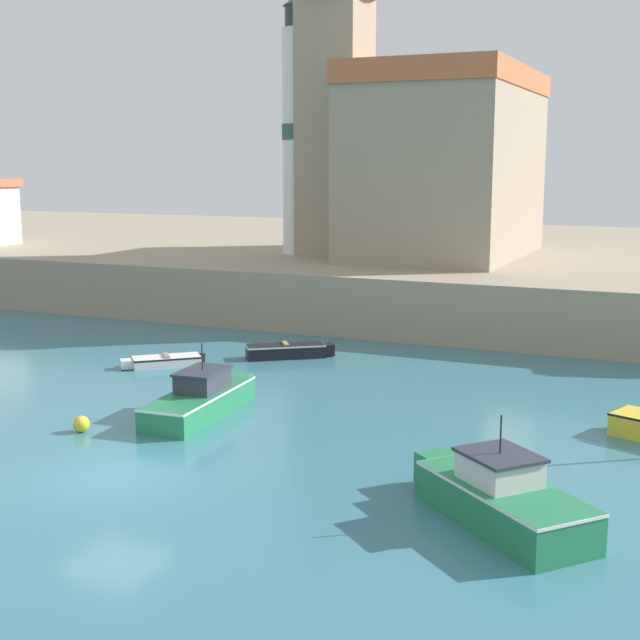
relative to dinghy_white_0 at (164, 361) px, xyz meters
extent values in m
plane|color=teal|center=(6.00, -11.45, -0.23)|extent=(200.00, 200.00, 0.00)
cube|color=gray|center=(6.00, 28.40, 1.22)|extent=(120.00, 40.00, 2.91)
cube|color=white|center=(0.07, 0.06, -0.03)|extent=(2.75, 2.61, 0.41)
cube|color=white|center=(-1.13, -1.01, -0.03)|extent=(0.76, 0.77, 0.35)
cube|color=black|center=(0.07, 0.06, 0.14)|extent=(2.77, 2.64, 0.07)
cube|color=#997F5B|center=(0.07, 0.06, 0.22)|extent=(0.76, 0.82, 0.08)
cube|color=black|center=(1.17, 1.04, 0.02)|extent=(0.28, 0.28, 0.36)
cube|color=#237A4C|center=(5.10, -5.60, 0.17)|extent=(2.01, 5.28, 0.80)
cube|color=#237A4C|center=(4.89, -2.64, 0.17)|extent=(0.96, 0.81, 0.68)
cube|color=white|center=(5.10, -5.60, 0.53)|extent=(2.03, 5.33, 0.07)
cube|color=#333842|center=(5.08, -5.34, 0.87)|extent=(1.36, 1.89, 0.60)
cube|color=#2D333D|center=(5.08, -5.34, 1.22)|extent=(1.46, 2.05, 0.08)
cylinder|color=black|center=(5.08, -5.34, 1.71)|extent=(0.04, 0.04, 0.90)
cube|color=#237A4C|center=(16.20, -10.56, 0.26)|extent=(4.67, 4.40, 0.97)
cube|color=#237A4C|center=(14.16, -8.79, 0.26)|extent=(1.30, 1.32, 0.83)
cube|color=white|center=(16.20, -10.56, 0.70)|extent=(4.72, 4.44, 0.07)
cube|color=silver|center=(16.03, -10.41, 1.05)|extent=(2.12, 2.10, 0.61)
cube|color=#2D333D|center=(16.03, -10.41, 1.39)|extent=(2.29, 2.26, 0.08)
cylinder|color=black|center=(16.03, -10.41, 1.88)|extent=(0.04, 0.04, 0.90)
cube|color=black|center=(3.81, 3.45, 0.06)|extent=(3.26, 2.74, 0.58)
cube|color=black|center=(5.33, 4.55, 0.06)|extent=(0.69, 0.71, 0.49)
cube|color=white|center=(3.81, 3.45, 0.30)|extent=(3.29, 2.77, 0.07)
cube|color=#997F5B|center=(3.81, 3.45, 0.38)|extent=(0.66, 0.81, 0.08)
sphere|color=yellow|center=(2.72, -8.63, 0.02)|extent=(0.51, 0.51, 0.51)
cube|color=gray|center=(6.00, 20.05, 7.30)|extent=(8.53, 14.22, 9.24)
cube|color=#C1663D|center=(6.00, 20.05, 12.51)|extent=(8.70, 14.50, 1.20)
cube|color=gray|center=(-0.04, 17.92, 9.81)|extent=(3.55, 3.55, 14.27)
cylinder|color=silver|center=(-2.00, 17.72, 9.07)|extent=(2.29, 2.29, 12.79)
cylinder|color=#2D5647|center=(-2.00, 17.72, 9.71)|extent=(2.36, 2.36, 0.90)
cylinder|color=#262D33|center=(-2.00, 17.72, 16.06)|extent=(1.95, 1.95, 1.20)
camera|label=1|loc=(20.12, -29.83, 7.94)|focal=50.00mm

